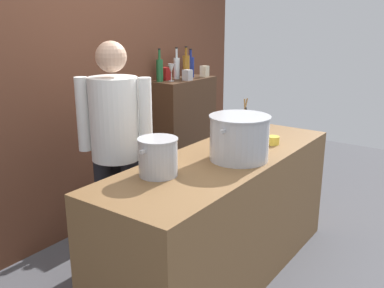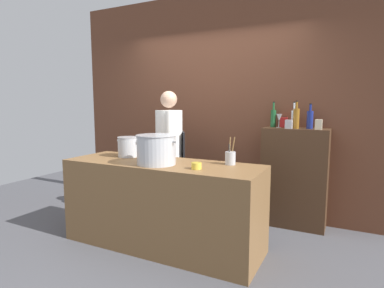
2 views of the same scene
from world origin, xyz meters
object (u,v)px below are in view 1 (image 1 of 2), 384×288
at_px(utensil_crock, 245,124).
at_px(wine_glass_short, 171,69).
at_px(stockpot_large, 239,138).
at_px(spice_tin_silver, 187,75).
at_px(wine_bottle_clear, 177,68).
at_px(wine_bottle_green, 160,70).
at_px(spice_tin_cream, 205,71).
at_px(stockpot_small, 158,157).
at_px(butter_jar, 273,140).
at_px(wine_bottle_cobalt, 191,66).
at_px(spice_tin_red, 166,74).
at_px(wine_bottle_amber, 186,67).
at_px(chef, 116,142).

distance_m(utensil_crock, wine_glass_short, 1.08).
bearing_deg(utensil_crock, wine_glass_short, 74.79).
height_order(stockpot_large, spice_tin_silver, spice_tin_silver).
height_order(utensil_crock, wine_bottle_clear, wine_bottle_clear).
bearing_deg(wine_bottle_green, spice_tin_cream, -16.27).
distance_m(stockpot_small, wine_glass_short, 1.84).
height_order(butter_jar, wine_glass_short, wine_glass_short).
distance_m(wine_bottle_green, wine_bottle_cobalt, 0.44).
xyz_separation_m(utensil_crock, butter_jar, (-0.21, -0.35, -0.04)).
distance_m(wine_bottle_clear, spice_tin_silver, 0.17).
bearing_deg(spice_tin_red, wine_bottle_green, -167.60).
distance_m(stockpot_small, spice_tin_red, 1.92).
distance_m(utensil_crock, wine_bottle_amber, 1.12).
height_order(wine_bottle_clear, wine_glass_short, wine_bottle_clear).
height_order(stockpot_small, wine_bottle_green, wine_bottle_green).
bearing_deg(wine_bottle_green, wine_bottle_clear, -3.88).
height_order(stockpot_large, wine_bottle_amber, wine_bottle_amber).
height_order(spice_tin_red, spice_tin_cream, spice_tin_red).
distance_m(chef, wine_bottle_cobalt, 1.73).
relative_size(utensil_crock, wine_bottle_amber, 0.84).
xyz_separation_m(stockpot_large, utensil_crock, (0.67, 0.32, -0.08)).
bearing_deg(wine_bottle_green, spice_tin_silver, -38.15).
distance_m(stockpot_large, wine_bottle_green, 1.64).
distance_m(butter_jar, wine_glass_short, 1.47).
bearing_deg(wine_glass_short, butter_jar, -109.60).
xyz_separation_m(wine_bottle_clear, spice_tin_silver, (-0.03, -0.16, -0.06)).
bearing_deg(spice_tin_cream, wine_bottle_amber, 168.13).
xyz_separation_m(utensil_crock, wine_glass_short, (0.27, 0.98, 0.36)).
relative_size(stockpot_small, wine_bottle_clear, 0.96).
distance_m(wine_bottle_amber, wine_bottle_clear, 0.10).
xyz_separation_m(stockpot_large, spice_tin_cream, (1.39, 1.21, 0.22)).
height_order(chef, stockpot_large, chef).
relative_size(stockpot_small, wine_glass_short, 1.79).
relative_size(wine_bottle_cobalt, spice_tin_red, 2.40).
bearing_deg(wine_glass_short, wine_bottle_clear, 19.64).
height_order(chef, wine_bottle_amber, chef).
bearing_deg(wine_bottle_clear, stockpot_small, -145.75).
distance_m(wine_bottle_green, spice_tin_silver, 0.29).
distance_m(chef, spice_tin_cream, 1.80).
height_order(stockpot_small, spice_tin_silver, spice_tin_silver).
height_order(stockpot_small, wine_bottle_cobalt, wine_bottle_cobalt).
distance_m(stockpot_small, spice_tin_silver, 1.89).
relative_size(chef, wine_bottle_green, 5.23).
bearing_deg(utensil_crock, spice_tin_silver, 65.55).
relative_size(wine_bottle_clear, spice_tin_silver, 3.01).
relative_size(wine_bottle_clear, wine_glass_short, 1.86).
relative_size(wine_bottle_amber, wine_bottle_clear, 1.04).
relative_size(chef, wine_bottle_clear, 5.26).
xyz_separation_m(stockpot_small, wine_bottle_clear, (1.64, 1.11, 0.31)).
xyz_separation_m(butter_jar, wine_bottle_green, (0.39, 1.40, 0.40)).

